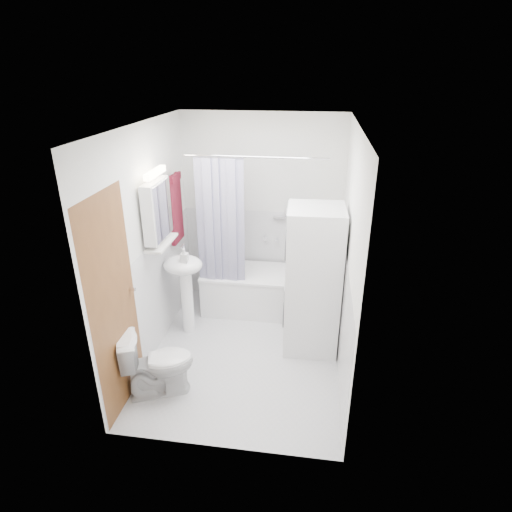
# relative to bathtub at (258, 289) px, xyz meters

# --- Properties ---
(floor) EXTENTS (2.60, 2.60, 0.00)m
(floor) POSITION_rel_bathtub_xyz_m (-0.00, -0.92, -0.29)
(floor) COLOR silver
(floor) RESTS_ON ground
(room_walls) EXTENTS (2.60, 2.60, 2.60)m
(room_walls) POSITION_rel_bathtub_xyz_m (-0.00, -0.92, 1.20)
(room_walls) COLOR white
(room_walls) RESTS_ON ground
(wainscot) EXTENTS (1.98, 2.58, 2.58)m
(wainscot) POSITION_rel_bathtub_xyz_m (-0.00, -0.63, 0.31)
(wainscot) COLOR white
(wainscot) RESTS_ON ground
(door) EXTENTS (0.05, 2.00, 2.00)m
(door) POSITION_rel_bathtub_xyz_m (-0.95, -1.47, 0.71)
(door) COLOR brown
(door) RESTS_ON ground
(bathtub) EXTENTS (1.37, 0.65, 0.52)m
(bathtub) POSITION_rel_bathtub_xyz_m (0.00, 0.00, 0.00)
(bathtub) COLOR white
(bathtub) RESTS_ON ground
(tub_spout) EXTENTS (0.04, 0.12, 0.04)m
(tub_spout) POSITION_rel_bathtub_xyz_m (0.20, 0.33, 0.56)
(tub_spout) COLOR silver
(tub_spout) RESTS_ON room_walls
(curtain_rod) EXTENTS (1.55, 0.02, 0.02)m
(curtain_rod) POSITION_rel_bathtub_xyz_m (0.00, -0.26, 1.71)
(curtain_rod) COLOR silver
(curtain_rod) RESTS_ON room_walls
(shower_curtain) EXTENTS (0.55, 0.02, 1.45)m
(shower_curtain) POSITION_rel_bathtub_xyz_m (-0.40, -0.26, 0.96)
(shower_curtain) COLOR #19154C
(shower_curtain) RESTS_ON curtain_rod
(sink) EXTENTS (0.44, 0.37, 1.04)m
(sink) POSITION_rel_bathtub_xyz_m (-0.76, -0.59, 0.42)
(sink) COLOR white
(sink) RESTS_ON ground
(medicine_cabinet) EXTENTS (0.13, 0.50, 0.71)m
(medicine_cabinet) POSITION_rel_bathtub_xyz_m (-0.91, -0.82, 1.28)
(medicine_cabinet) COLOR white
(medicine_cabinet) RESTS_ON room_walls
(shelf) EXTENTS (0.18, 0.54, 0.02)m
(shelf) POSITION_rel_bathtub_xyz_m (-0.89, -0.82, 0.91)
(shelf) COLOR silver
(shelf) RESTS_ON room_walls
(shower_caddy) EXTENTS (0.22, 0.06, 0.02)m
(shower_caddy) POSITION_rel_bathtub_xyz_m (0.25, 0.32, 0.86)
(shower_caddy) COLOR silver
(shower_caddy) RESTS_ON room_walls
(towel) EXTENTS (0.07, 0.34, 0.82)m
(towel) POSITION_rel_bathtub_xyz_m (-0.94, -0.17, 1.09)
(towel) COLOR maroon
(towel) RESTS_ON room_walls
(washer_dryer) EXTENTS (0.60, 0.59, 1.61)m
(washer_dryer) POSITION_rel_bathtub_xyz_m (0.68, -0.68, 0.52)
(washer_dryer) COLOR white
(washer_dryer) RESTS_ON ground
(toilet) EXTENTS (0.76, 0.60, 0.65)m
(toilet) POSITION_rel_bathtub_xyz_m (-0.72, -1.65, 0.04)
(toilet) COLOR white
(toilet) RESTS_ON ground
(soap_pump) EXTENTS (0.08, 0.17, 0.08)m
(soap_pump) POSITION_rel_bathtub_xyz_m (-0.71, -0.67, 0.66)
(soap_pump) COLOR gray
(soap_pump) RESTS_ON sink
(shelf_bottle) EXTENTS (0.07, 0.18, 0.07)m
(shelf_bottle) POSITION_rel_bathtub_xyz_m (-0.89, -0.97, 0.96)
(shelf_bottle) COLOR gray
(shelf_bottle) RESTS_ON shelf
(shelf_cup) EXTENTS (0.10, 0.09, 0.10)m
(shelf_cup) POSITION_rel_bathtub_xyz_m (-0.89, -0.70, 0.97)
(shelf_cup) COLOR gray
(shelf_cup) RESTS_ON shelf
(shampoo_a) EXTENTS (0.13, 0.17, 0.13)m
(shampoo_a) POSITION_rel_bathtub_xyz_m (0.35, 0.32, 0.94)
(shampoo_a) COLOR gray
(shampoo_a) RESTS_ON shower_caddy
(shampoo_b) EXTENTS (0.08, 0.21, 0.08)m
(shampoo_b) POSITION_rel_bathtub_xyz_m (0.47, 0.32, 0.91)
(shampoo_b) COLOR #2B5AAD
(shampoo_b) RESTS_ON shower_caddy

